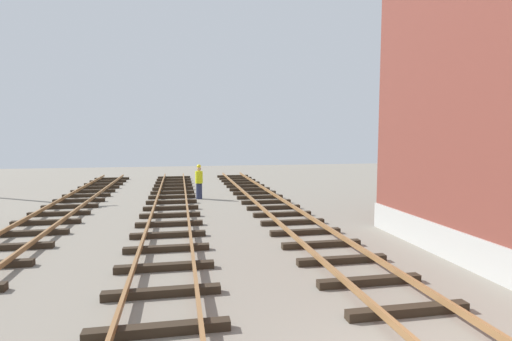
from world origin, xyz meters
TOP-DOWN VIEW (x-y plane):
  - track_worker_foreground at (-2.55, 17.21)m, footprint 0.40×0.40m

SIDE VIEW (x-z plane):
  - track_worker_foreground at x=-2.55m, z-range -0.01..1.86m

